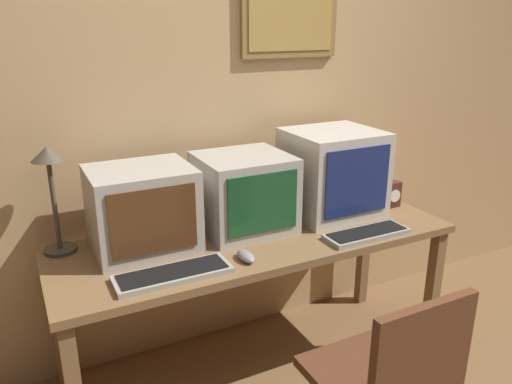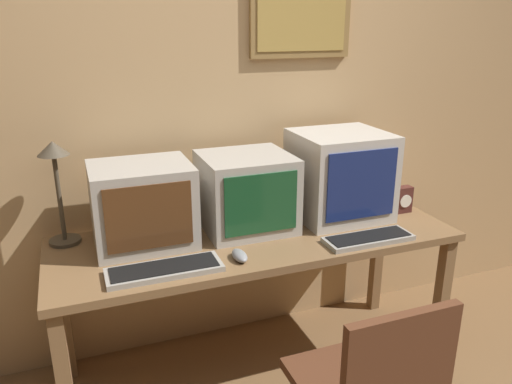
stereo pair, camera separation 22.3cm
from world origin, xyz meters
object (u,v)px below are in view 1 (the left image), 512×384
keyboard_side (367,234)px  desk_lamp (51,179)px  mouse_near_keyboard (246,256)px  desk_clock (392,195)px  monitor_center (244,192)px  monitor_right (332,173)px  keyboard_main (173,274)px  monitor_left (142,209)px

keyboard_side → desk_lamp: (-1.28, 0.47, 0.31)m
mouse_near_keyboard → desk_clock: bearing=12.8°
monitor_center → desk_lamp: bearing=171.4°
monitor_right → mouse_near_keyboard: monitor_right is taller
mouse_near_keyboard → keyboard_main: bearing=-179.8°
monitor_left → desk_lamp: 0.39m
monitor_right → desk_lamp: bearing=173.8°
mouse_near_keyboard → monitor_center: bearing=65.4°
keyboard_side → mouse_near_keyboard: (-0.60, 0.03, 0.01)m
keyboard_side → desk_clock: size_ratio=3.01×
monitor_left → desk_clock: size_ratio=3.14×
keyboard_main → desk_lamp: size_ratio=0.98×
monitor_left → mouse_near_keyboard: bearing=-42.7°
mouse_near_keyboard → desk_lamp: desk_lamp is taller
keyboard_main → keyboard_side: size_ratio=1.11×
monitor_center → desk_lamp: (-0.82, 0.12, 0.15)m
monitor_right → keyboard_side: bearing=-95.1°
keyboard_main → desk_clock: size_ratio=3.33×
monitor_center → keyboard_side: (0.46, -0.35, -0.17)m
keyboard_side → desk_clock: bearing=34.7°
keyboard_main → mouse_near_keyboard: (0.31, 0.00, 0.01)m
keyboard_main → mouse_near_keyboard: bearing=0.2°
keyboard_main → mouse_near_keyboard: size_ratio=3.86×
desk_lamp → desk_clock: bearing=-7.6°
monitor_left → mouse_near_keyboard: 0.49m
monitor_center → keyboard_main: monitor_center is taller
keyboard_main → desk_lamp: desk_lamp is taller
monitor_left → keyboard_side: monitor_left is taller
mouse_near_keyboard → desk_clock: (0.97, 0.22, 0.05)m
keyboard_side → monitor_left: bearing=159.9°
mouse_near_keyboard → desk_lamp: 0.86m
monitor_center → monitor_right: bearing=-2.1°
desk_clock → desk_lamp: bearing=172.4°
keyboard_side → mouse_near_keyboard: mouse_near_keyboard is taller
monitor_left → monitor_center: size_ratio=1.05×
mouse_near_keyboard → desk_lamp: bearing=146.9°
monitor_left → monitor_center: bearing=0.4°
monitor_center → monitor_right: monitor_right is taller
monitor_right → keyboard_main: bearing=-162.5°
monitor_right → mouse_near_keyboard: (-0.63, -0.30, -0.20)m
monitor_center → keyboard_side: monitor_center is taller
keyboard_main → keyboard_side: same height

